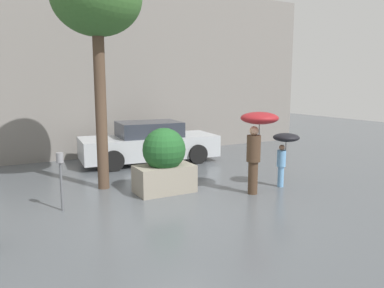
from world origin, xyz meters
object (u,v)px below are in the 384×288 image
at_px(parking_meter, 60,169).
at_px(parked_car_near, 149,143).
at_px(person_adult, 257,132).
at_px(street_tree, 97,1).
at_px(planter_box, 164,161).
at_px(person_child, 285,145).

bearing_deg(parking_meter, parked_car_near, 47.00).
xyz_separation_m(person_adult, street_tree, (-3.01, 2.13, 2.94)).
bearing_deg(planter_box, street_tree, 139.25).
relative_size(planter_box, person_child, 1.14).
bearing_deg(planter_box, parked_car_near, 73.57).
bearing_deg(person_child, person_adult, -139.43).
height_order(person_child, street_tree, street_tree).
height_order(person_child, parking_meter, person_child).
distance_m(person_adult, parked_car_near, 4.65).
relative_size(planter_box, street_tree, 0.28).
height_order(planter_box, parked_car_near, planter_box).
xyz_separation_m(planter_box, person_child, (2.79, -1.00, 0.31)).
relative_size(person_child, street_tree, 0.25).
bearing_deg(parked_car_near, person_adult, -164.02).
relative_size(planter_box, parking_meter, 1.28).
bearing_deg(parked_car_near, parking_meter, 142.38).
distance_m(street_tree, parking_meter, 3.92).
bearing_deg(street_tree, planter_box, -40.75).
distance_m(person_adult, parking_meter, 4.33).
height_order(person_adult, street_tree, street_tree).
bearing_deg(person_adult, street_tree, 145.79).
relative_size(parked_car_near, street_tree, 0.84).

